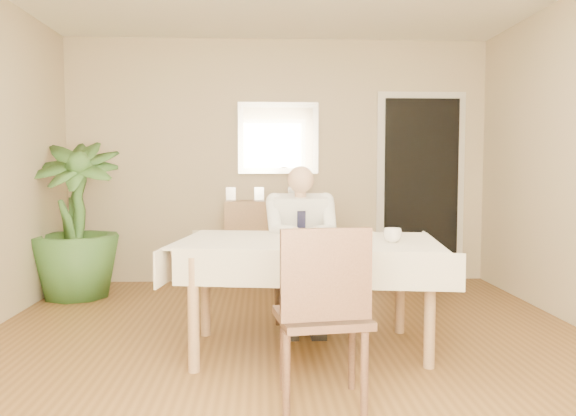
{
  "coord_description": "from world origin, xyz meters",
  "views": [
    {
      "loc": [
        -0.19,
        -3.57,
        1.23
      ],
      "look_at": [
        0.0,
        0.35,
        0.95
      ],
      "focal_mm": 35.0,
      "sensor_mm": 36.0,
      "label": 1
    }
  ],
  "objects_px": {
    "chair_near": "(323,307)",
    "chair_far": "(299,256)",
    "seated_man": "(301,238)",
    "dining_table": "(308,252)",
    "potted_palm": "(75,220)",
    "sideboard": "(279,242)",
    "coffee_mug": "(393,235)"
  },
  "relations": [
    {
      "from": "chair_near",
      "to": "chair_far",
      "type": "bearing_deg",
      "value": 82.05
    },
    {
      "from": "chair_far",
      "to": "seated_man",
      "type": "relative_size",
      "value": 0.72
    },
    {
      "from": "dining_table",
      "to": "chair_far",
      "type": "height_order",
      "value": "chair_far"
    },
    {
      "from": "dining_table",
      "to": "potted_palm",
      "type": "xyz_separation_m",
      "value": [
        -2.07,
        1.67,
        0.07
      ]
    },
    {
      "from": "sideboard",
      "to": "chair_near",
      "type": "bearing_deg",
      "value": -84.76
    },
    {
      "from": "coffee_mug",
      "to": "sideboard",
      "type": "height_order",
      "value": "sideboard"
    },
    {
      "from": "sideboard",
      "to": "seated_man",
      "type": "bearing_deg",
      "value": -82.53
    },
    {
      "from": "chair_far",
      "to": "potted_palm",
      "type": "height_order",
      "value": "potted_palm"
    },
    {
      "from": "chair_far",
      "to": "seated_man",
      "type": "height_order",
      "value": "seated_man"
    },
    {
      "from": "sideboard",
      "to": "coffee_mug",
      "type": "bearing_deg",
      "value": -71.35
    },
    {
      "from": "dining_table",
      "to": "chair_near",
      "type": "xyz_separation_m",
      "value": [
        -0.0,
        -0.95,
        -0.13
      ]
    },
    {
      "from": "chair_far",
      "to": "sideboard",
      "type": "relative_size",
      "value": 0.81
    },
    {
      "from": "chair_far",
      "to": "coffee_mug",
      "type": "height_order",
      "value": "chair_far"
    },
    {
      "from": "dining_table",
      "to": "sideboard",
      "type": "bearing_deg",
      "value": 101.77
    },
    {
      "from": "coffee_mug",
      "to": "sideboard",
      "type": "relative_size",
      "value": 0.11
    },
    {
      "from": "seated_man",
      "to": "sideboard",
      "type": "distance_m",
      "value": 1.61
    },
    {
      "from": "chair_near",
      "to": "seated_man",
      "type": "distance_m",
      "value": 1.55
    },
    {
      "from": "coffee_mug",
      "to": "potted_palm",
      "type": "bearing_deg",
      "value": 145.0
    },
    {
      "from": "dining_table",
      "to": "seated_man",
      "type": "bearing_deg",
      "value": 98.46
    },
    {
      "from": "chair_near",
      "to": "seated_man",
      "type": "height_order",
      "value": "seated_man"
    },
    {
      "from": "chair_far",
      "to": "coffee_mug",
      "type": "distance_m",
      "value": 1.2
    },
    {
      "from": "chair_far",
      "to": "dining_table",
      "type": "bearing_deg",
      "value": -83.38
    },
    {
      "from": "potted_palm",
      "to": "dining_table",
      "type": "bearing_deg",
      "value": -38.79
    },
    {
      "from": "potted_palm",
      "to": "chair_near",
      "type": "bearing_deg",
      "value": -51.61
    },
    {
      "from": "coffee_mug",
      "to": "sideboard",
      "type": "bearing_deg",
      "value": 105.72
    },
    {
      "from": "dining_table",
      "to": "chair_far",
      "type": "bearing_deg",
      "value": 98.46
    },
    {
      "from": "dining_table",
      "to": "seated_man",
      "type": "distance_m",
      "value": 0.59
    },
    {
      "from": "seated_man",
      "to": "sideboard",
      "type": "xyz_separation_m",
      "value": [
        -0.13,
        1.59,
        -0.25
      ]
    },
    {
      "from": "chair_far",
      "to": "coffee_mug",
      "type": "relative_size",
      "value": 7.68
    },
    {
      "from": "dining_table",
      "to": "sideboard",
      "type": "relative_size",
      "value": 1.68
    },
    {
      "from": "seated_man",
      "to": "coffee_mug",
      "type": "relative_size",
      "value": 10.67
    },
    {
      "from": "chair_near",
      "to": "coffee_mug",
      "type": "height_order",
      "value": "chair_near"
    }
  ]
}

